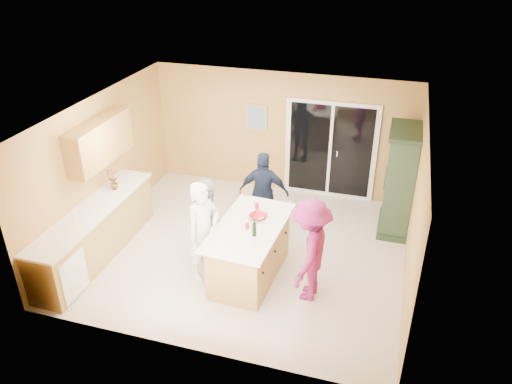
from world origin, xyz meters
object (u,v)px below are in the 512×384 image
(woman_grey, at_px, (209,218))
(woman_magenta, at_px, (310,250))
(woman_navy, at_px, (264,193))
(kitchen_island, at_px, (250,253))
(green_hutch, at_px, (399,182))
(woman_white, at_px, (204,232))

(woman_grey, xyz_separation_m, woman_magenta, (1.86, -0.57, 0.09))
(woman_grey, bearing_deg, woman_navy, -66.54)
(woman_grey, bearing_deg, kitchen_island, -147.73)
(kitchen_island, relative_size, woman_navy, 1.20)
(woman_grey, distance_m, woman_navy, 1.28)
(green_hutch, bearing_deg, woman_grey, -148.73)
(kitchen_island, height_order, woman_white, woman_white)
(green_hutch, xyz_separation_m, woman_white, (-2.92, -2.40, -0.13))
(kitchen_island, distance_m, woman_magenta, 1.11)
(woman_white, bearing_deg, kitchen_island, -47.28)
(woman_navy, bearing_deg, woman_magenta, 120.13)
(woman_magenta, bearing_deg, woman_grey, -102.75)
(woman_magenta, bearing_deg, woman_white, -86.48)
(kitchen_island, height_order, green_hutch, green_hutch)
(kitchen_island, xyz_separation_m, woman_navy, (-0.17, 1.45, 0.34))
(woman_navy, bearing_deg, woman_white, 66.36)
(kitchen_island, bearing_deg, woman_white, -161.85)
(woman_grey, relative_size, woman_navy, 0.95)
(kitchen_island, xyz_separation_m, woman_white, (-0.71, -0.19, 0.40))
(kitchen_island, relative_size, woman_grey, 1.26)
(kitchen_island, distance_m, woman_grey, 0.97)
(green_hutch, relative_size, woman_navy, 1.27)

